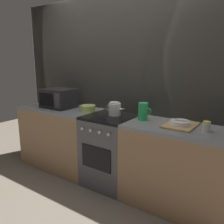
{
  "coord_description": "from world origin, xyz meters",
  "views": [
    {
      "loc": [
        1.61,
        -2.3,
        1.58
      ],
      "look_at": [
        0.02,
        0.0,
        0.95
      ],
      "focal_mm": 37.64,
      "sensor_mm": 36.0,
      "label": 1
    }
  ],
  "objects_px": {
    "kettle": "(115,109)",
    "mixing_bowl": "(88,108)",
    "dish_pile": "(180,124)",
    "stove_unit": "(111,150)",
    "microwave": "(58,98)",
    "spice_jar": "(207,127)",
    "pitcher": "(143,111)"
  },
  "relations": [
    {
      "from": "mixing_bowl",
      "to": "pitcher",
      "type": "bearing_deg",
      "value": 0.5
    },
    {
      "from": "stove_unit",
      "to": "kettle",
      "type": "bearing_deg",
      "value": 64.09
    },
    {
      "from": "microwave",
      "to": "pitcher",
      "type": "distance_m",
      "value": 1.33
    },
    {
      "from": "mixing_bowl",
      "to": "dish_pile",
      "type": "bearing_deg",
      "value": -0.21
    },
    {
      "from": "mixing_bowl",
      "to": "dish_pile",
      "type": "xyz_separation_m",
      "value": [
        1.26,
        -0.0,
        -0.02
      ]
    },
    {
      "from": "microwave",
      "to": "dish_pile",
      "type": "relative_size",
      "value": 1.15
    },
    {
      "from": "stove_unit",
      "to": "kettle",
      "type": "height_order",
      "value": "kettle"
    },
    {
      "from": "spice_jar",
      "to": "microwave",
      "type": "bearing_deg",
      "value": 179.97
    },
    {
      "from": "spice_jar",
      "to": "kettle",
      "type": "bearing_deg",
      "value": 176.77
    },
    {
      "from": "microwave",
      "to": "stove_unit",
      "type": "bearing_deg",
      "value": 0.58
    },
    {
      "from": "microwave",
      "to": "kettle",
      "type": "distance_m",
      "value": 0.94
    },
    {
      "from": "microwave",
      "to": "dish_pile",
      "type": "distance_m",
      "value": 1.78
    },
    {
      "from": "microwave",
      "to": "kettle",
      "type": "height_order",
      "value": "microwave"
    },
    {
      "from": "pitcher",
      "to": "kettle",
      "type": "bearing_deg",
      "value": 179.29
    },
    {
      "from": "pitcher",
      "to": "microwave",
      "type": "bearing_deg",
      "value": -177.59
    },
    {
      "from": "stove_unit",
      "to": "kettle",
      "type": "relative_size",
      "value": 3.16
    },
    {
      "from": "mixing_bowl",
      "to": "pitcher",
      "type": "distance_m",
      "value": 0.82
    },
    {
      "from": "dish_pile",
      "to": "stove_unit",
      "type": "bearing_deg",
      "value": -177.67
    },
    {
      "from": "kettle",
      "to": "dish_pile",
      "type": "xyz_separation_m",
      "value": [
        0.83,
        -0.02,
        -0.06
      ]
    },
    {
      "from": "kettle",
      "to": "mixing_bowl",
      "type": "distance_m",
      "value": 0.43
    },
    {
      "from": "stove_unit",
      "to": "mixing_bowl",
      "type": "relative_size",
      "value": 4.5
    },
    {
      "from": "mixing_bowl",
      "to": "pitcher",
      "type": "xyz_separation_m",
      "value": [
        0.82,
        0.01,
        0.06
      ]
    },
    {
      "from": "stove_unit",
      "to": "mixing_bowl",
      "type": "height_order",
      "value": "mixing_bowl"
    },
    {
      "from": "microwave",
      "to": "spice_jar",
      "type": "xyz_separation_m",
      "value": [
        2.04,
        -0.0,
        -0.08
      ]
    },
    {
      "from": "mixing_bowl",
      "to": "spice_jar",
      "type": "relative_size",
      "value": 1.9
    },
    {
      "from": "stove_unit",
      "to": "dish_pile",
      "type": "distance_m",
      "value": 0.98
    },
    {
      "from": "kettle",
      "to": "mixing_bowl",
      "type": "bearing_deg",
      "value": -178.39
    },
    {
      "from": "spice_jar",
      "to": "pitcher",
      "type": "bearing_deg",
      "value": 175.38
    },
    {
      "from": "stove_unit",
      "to": "dish_pile",
      "type": "height_order",
      "value": "dish_pile"
    },
    {
      "from": "kettle",
      "to": "pitcher",
      "type": "height_order",
      "value": "pitcher"
    },
    {
      "from": "microwave",
      "to": "pitcher",
      "type": "xyz_separation_m",
      "value": [
        1.33,
        0.06,
        -0.03
      ]
    },
    {
      "from": "microwave",
      "to": "spice_jar",
      "type": "bearing_deg",
      "value": -0.03
    }
  ]
}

